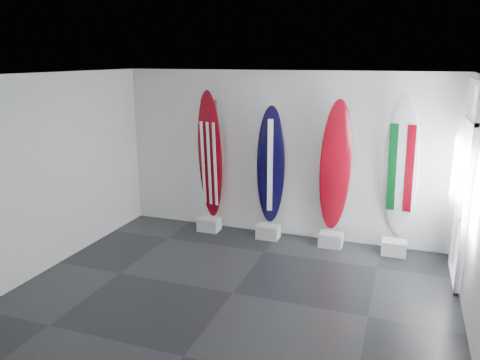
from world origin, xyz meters
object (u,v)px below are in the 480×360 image
at_px(surfboard_usa, 210,155).
at_px(surfboard_italy, 401,169).
at_px(surfboard_navy, 271,166).
at_px(surfboard_swiss, 335,167).

relative_size(surfboard_usa, surfboard_italy, 0.98).
distance_m(surfboard_usa, surfboard_navy, 1.18).
bearing_deg(surfboard_navy, surfboard_italy, -14.39).
distance_m(surfboard_usa, surfboard_swiss, 2.32).
distance_m(surfboard_usa, surfboard_italy, 3.37).
relative_size(surfboard_navy, surfboard_swiss, 0.94).
bearing_deg(surfboard_italy, surfboard_usa, -173.06).
height_order(surfboard_usa, surfboard_swiss, surfboard_usa).
xyz_separation_m(surfboard_swiss, surfboard_italy, (1.06, 0.00, 0.05)).
bearing_deg(surfboard_usa, surfboard_navy, 13.44).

